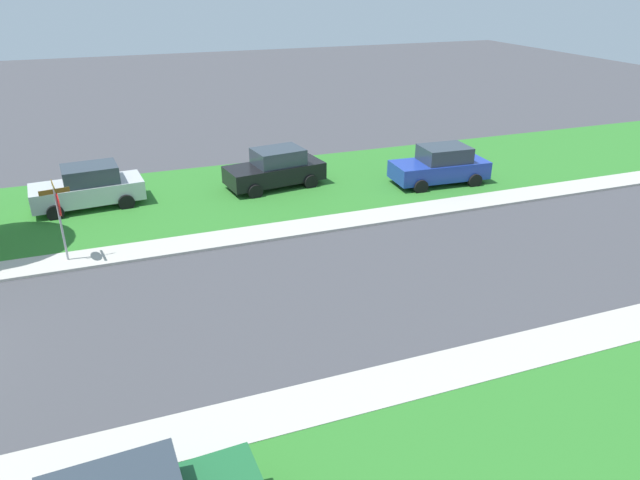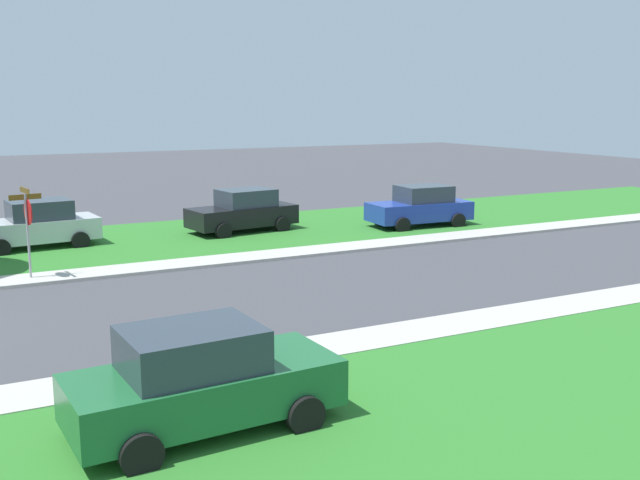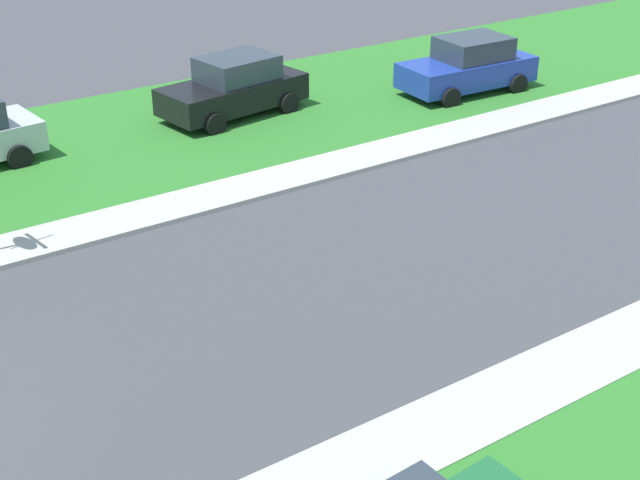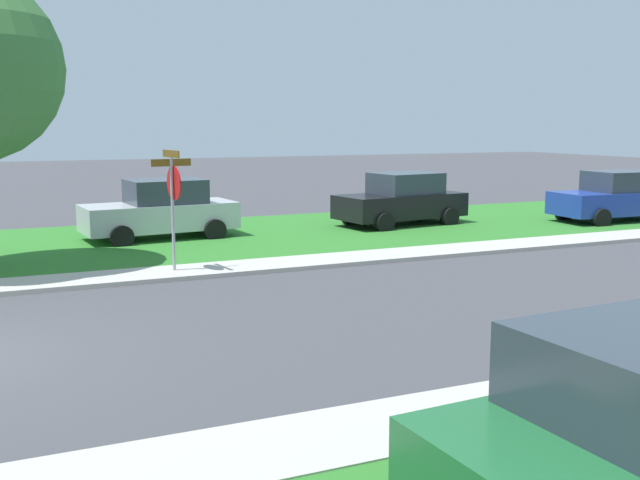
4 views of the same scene
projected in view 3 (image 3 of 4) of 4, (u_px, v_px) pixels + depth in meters
name	position (u px, v px, depth m)	size (l,w,h in m)	color
sidewalk_east	(593.00, 356.00, 14.91)	(1.40, 56.00, 0.10)	#B7B2A8
sidewalk_west	(293.00, 176.00, 21.84)	(1.40, 56.00, 0.10)	#B7B2A8
lawn_west	(204.00, 123.00, 25.31)	(8.00, 56.00, 0.08)	#2D7528
car_blue_behind_trees	(468.00, 66.00, 27.48)	(2.20, 4.38, 1.76)	#1E389E
car_black_far_down_street	(234.00, 87.00, 25.52)	(2.50, 4.51, 1.76)	black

